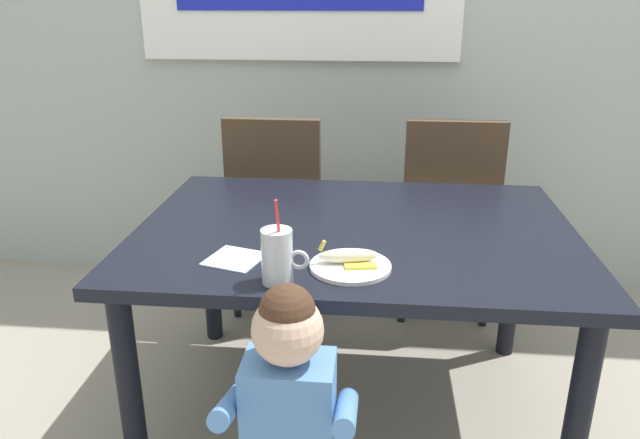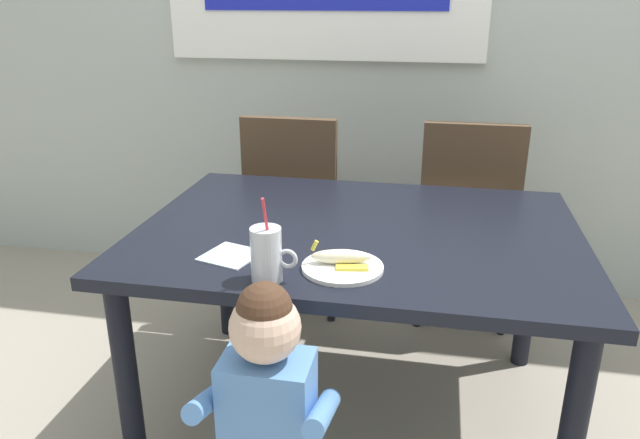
{
  "view_description": "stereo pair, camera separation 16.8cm",
  "coord_description": "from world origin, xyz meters",
  "px_view_note": "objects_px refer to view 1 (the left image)",
  "views": [
    {
      "loc": [
        0.07,
        -1.86,
        1.45
      ],
      "look_at": [
        -0.11,
        -0.1,
        0.79
      ],
      "focal_mm": 33.69,
      "sensor_mm": 36.0,
      "label": 1
    },
    {
      "loc": [
        0.23,
        -1.83,
        1.45
      ],
      "look_at": [
        -0.11,
        -0.1,
        0.79
      ],
      "focal_mm": 33.69,
      "sensor_mm": 36.0,
      "label": 2
    }
  ],
  "objects_px": {
    "dining_chair_right": "(448,207)",
    "milk_cup": "(278,259)",
    "snack_plate": "(349,266)",
    "peeled_banana": "(349,256)",
    "toddler_standing": "(289,401)",
    "dining_table": "(355,250)",
    "paper_napkin": "(235,259)",
    "dining_chair_left": "(278,204)"
  },
  "relations": [
    {
      "from": "milk_cup",
      "to": "dining_chair_right",
      "type": "bearing_deg",
      "value": 64.19
    },
    {
      "from": "toddler_standing",
      "to": "paper_napkin",
      "type": "height_order",
      "value": "toddler_standing"
    },
    {
      "from": "toddler_standing",
      "to": "milk_cup",
      "type": "xyz_separation_m",
      "value": [
        -0.06,
        0.24,
        0.27
      ]
    },
    {
      "from": "dining_chair_left",
      "to": "peeled_banana",
      "type": "bearing_deg",
      "value": 110.12
    },
    {
      "from": "toddler_standing",
      "to": "snack_plate",
      "type": "distance_m",
      "value": 0.42
    },
    {
      "from": "dining_chair_right",
      "to": "snack_plate",
      "type": "relative_size",
      "value": 4.17
    },
    {
      "from": "dining_chair_right",
      "to": "paper_napkin",
      "type": "height_order",
      "value": "dining_chair_right"
    },
    {
      "from": "toddler_standing",
      "to": "peeled_banana",
      "type": "distance_m",
      "value": 0.44
    },
    {
      "from": "toddler_standing",
      "to": "milk_cup",
      "type": "distance_m",
      "value": 0.36
    },
    {
      "from": "dining_chair_right",
      "to": "milk_cup",
      "type": "bearing_deg",
      "value": 64.19
    },
    {
      "from": "milk_cup",
      "to": "dining_table",
      "type": "bearing_deg",
      "value": 66.43
    },
    {
      "from": "dining_chair_right",
      "to": "snack_plate",
      "type": "distance_m",
      "value": 1.18
    },
    {
      "from": "milk_cup",
      "to": "paper_napkin",
      "type": "relative_size",
      "value": 1.65
    },
    {
      "from": "snack_plate",
      "to": "paper_napkin",
      "type": "relative_size",
      "value": 1.53
    },
    {
      "from": "toddler_standing",
      "to": "paper_napkin",
      "type": "distance_m",
      "value": 0.47
    },
    {
      "from": "paper_napkin",
      "to": "dining_chair_right",
      "type": "bearing_deg",
      "value": 55.64
    },
    {
      "from": "toddler_standing",
      "to": "peeled_banana",
      "type": "relative_size",
      "value": 4.79
    },
    {
      "from": "paper_napkin",
      "to": "peeled_banana",
      "type": "bearing_deg",
      "value": -2.49
    },
    {
      "from": "dining_table",
      "to": "snack_plate",
      "type": "xyz_separation_m",
      "value": [
        -0.0,
        -0.33,
        0.09
      ]
    },
    {
      "from": "dining_chair_right",
      "to": "peeled_banana",
      "type": "xyz_separation_m",
      "value": [
        -0.39,
        -1.08,
        0.22
      ]
    },
    {
      "from": "dining_chair_right",
      "to": "toddler_standing",
      "type": "relative_size",
      "value": 1.15
    },
    {
      "from": "dining_chair_right",
      "to": "milk_cup",
      "type": "relative_size",
      "value": 3.88
    },
    {
      "from": "dining_table",
      "to": "milk_cup",
      "type": "bearing_deg",
      "value": -113.57
    },
    {
      "from": "dining_chair_left",
      "to": "dining_chair_right",
      "type": "distance_m",
      "value": 0.78
    },
    {
      "from": "dining_chair_left",
      "to": "milk_cup",
      "type": "distance_m",
      "value": 1.21
    },
    {
      "from": "dining_table",
      "to": "peeled_banana",
      "type": "bearing_deg",
      "value": -90.67
    },
    {
      "from": "dining_chair_right",
      "to": "snack_plate",
      "type": "height_order",
      "value": "dining_chair_right"
    },
    {
      "from": "peeled_banana",
      "to": "paper_napkin",
      "type": "distance_m",
      "value": 0.33
    },
    {
      "from": "dining_chair_right",
      "to": "peeled_banana",
      "type": "relative_size",
      "value": 5.49
    },
    {
      "from": "dining_table",
      "to": "dining_chair_left",
      "type": "xyz_separation_m",
      "value": [
        -0.39,
        0.74,
        -0.1
      ]
    },
    {
      "from": "dining_chair_left",
      "to": "milk_cup",
      "type": "relative_size",
      "value": 3.88
    },
    {
      "from": "dining_table",
      "to": "dining_chair_left",
      "type": "distance_m",
      "value": 0.84
    },
    {
      "from": "dining_chair_left",
      "to": "snack_plate",
      "type": "relative_size",
      "value": 4.17
    },
    {
      "from": "snack_plate",
      "to": "paper_napkin",
      "type": "xyz_separation_m",
      "value": [
        -0.33,
        0.03,
        -0.0
      ]
    },
    {
      "from": "dining_table",
      "to": "milk_cup",
      "type": "distance_m",
      "value": 0.49
    },
    {
      "from": "peeled_banana",
      "to": "milk_cup",
      "type": "bearing_deg",
      "value": -147.43
    },
    {
      "from": "dining_table",
      "to": "peeled_banana",
      "type": "relative_size",
      "value": 8.23
    },
    {
      "from": "peeled_banana",
      "to": "toddler_standing",
      "type": "bearing_deg",
      "value": -109.23
    },
    {
      "from": "dining_chair_right",
      "to": "toddler_standing",
      "type": "distance_m",
      "value": 1.53
    },
    {
      "from": "dining_chair_left",
      "to": "dining_chair_right",
      "type": "height_order",
      "value": "same"
    },
    {
      "from": "dining_table",
      "to": "snack_plate",
      "type": "relative_size",
      "value": 6.26
    },
    {
      "from": "snack_plate",
      "to": "paper_napkin",
      "type": "distance_m",
      "value": 0.33
    }
  ]
}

